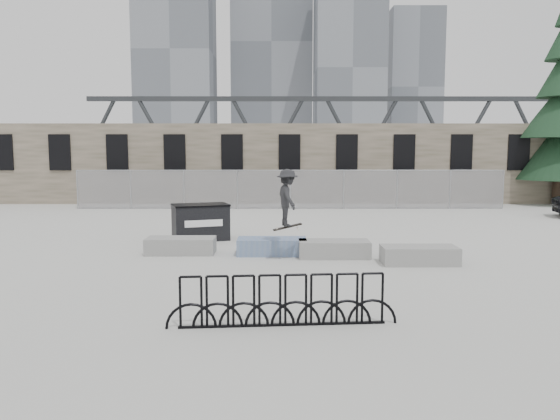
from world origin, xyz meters
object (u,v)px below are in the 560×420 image
Objects in this scene: planter_far_left at (181,245)px; dumpster at (201,222)px; planter_offset at (419,254)px; skateboarder at (287,198)px; bike_rack at (283,301)px; planter_center_right at (334,248)px; planter_center_left at (272,246)px.

planter_far_left is 2.52m from dumpster.
skateboarder is at bearing 173.50° from planter_offset.
dumpster reaches higher than bike_rack.
planter_center_right is at bearing -6.94° from planter_far_left.
planter_far_left is at bearing 173.06° from planter_center_right.
bike_rack reaches higher than planter_offset.
skateboarder is (-1.34, -0.53, 1.49)m from planter_center_right.
planter_offset is at bearing -111.38° from skateboarder.
planter_center_left is at bearing -66.12° from dumpster.
planter_center_left is 0.50× the size of bike_rack.
planter_center_right is 5.21m from dumpster.
bike_rack is at bearing -103.87° from planter_center_right.
bike_rack is (2.95, -6.65, 0.18)m from planter_far_left.
planter_far_left is 1.00× the size of planter_center_right.
planter_center_left is 1.19× the size of skateboarder.
skateboarder reaches higher than planter_far_left.
bike_rack is (-1.51, -6.10, 0.18)m from planter_center_right.
planter_center_right is at bearing -54.80° from dumpster.
planter_far_left is at bearing -114.52° from dumpster.
skateboarder reaches higher than dumpster.
dumpster is at bearing 148.33° from planter_offset.
planter_far_left is 1.00× the size of planter_offset.
planter_center_left is at bearing -2.97° from planter_far_left.
planter_center_right is at bearing 156.96° from planter_offset.
dumpster is (-6.42, 3.96, 0.36)m from planter_offset.
dumpster reaches higher than planter_center_right.
planter_far_left is at bearing 177.03° from planter_center_left.
planter_center_right is 0.50× the size of bike_rack.
bike_rack is at bearing -87.64° from planter_center_left.
planter_center_left is 4.18m from planter_offset.
planter_offset is 0.94× the size of dumpster.
planter_center_right and planter_offset have the same top height.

